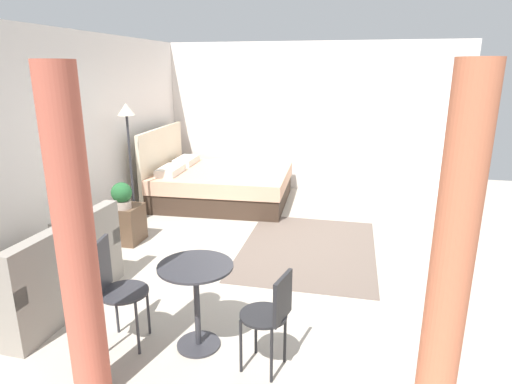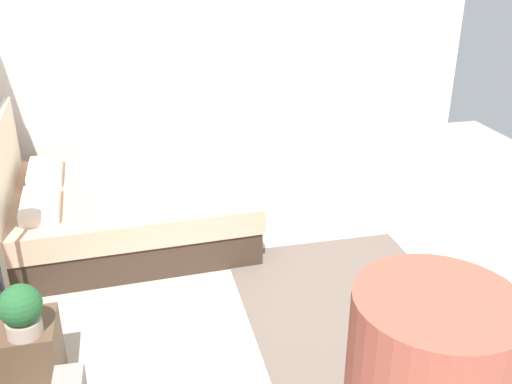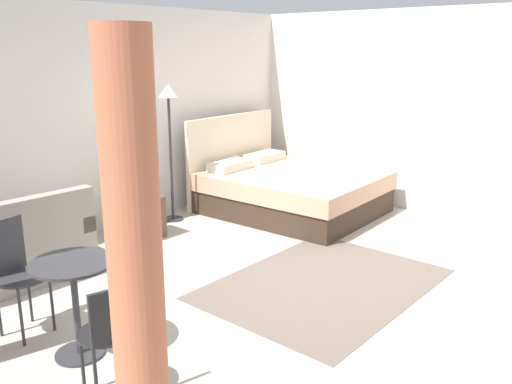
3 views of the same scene
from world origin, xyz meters
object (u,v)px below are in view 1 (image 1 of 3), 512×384
object	(u,v)px
bed	(219,184)
cafe_chair_near_couch	(272,312)
nightstand	(126,224)
balcony_table	(196,291)
couch	(47,278)
cafe_chair_near_window	(113,283)
potted_plant	(122,195)
floor_lamp	(128,131)

from	to	relation	value
bed	cafe_chair_near_couch	world-z (taller)	bed
bed	nightstand	xyz separation A→B (m)	(-2.04, 0.68, -0.06)
bed	balcony_table	bearing A→B (deg)	-165.08
couch	cafe_chair_near_window	size ratio (longest dim) A/B	1.64
bed	balcony_table	size ratio (longest dim) A/B	3.13
nightstand	cafe_chair_near_couch	xyz separation A→B (m)	(-2.13, -2.41, 0.26)
couch	cafe_chair_near_window	world-z (taller)	cafe_chair_near_window
cafe_chair_near_couch	cafe_chair_near_window	bearing A→B (deg)	87.80
potted_plant	balcony_table	distance (m)	2.54
floor_lamp	bed	bearing A→B (deg)	-35.05
bed	balcony_table	xyz separation A→B (m)	(-4.01, -1.07, 0.21)
bed	couch	xyz separation A→B (m)	(-3.73, 0.60, -0.02)
bed	floor_lamp	xyz separation A→B (m)	(-1.34, 0.94, 1.10)
couch	cafe_chair_near_couch	xyz separation A→B (m)	(-0.44, -2.33, 0.21)
potted_plant	cafe_chair_near_couch	world-z (taller)	potted_plant
bed	nightstand	world-z (taller)	bed
potted_plant	cafe_chair_near_window	distance (m)	2.23
nightstand	couch	bearing A→B (deg)	-177.09
cafe_chair_near_window	cafe_chair_near_couch	size ratio (longest dim) A/B	1.14
bed	cafe_chair_near_couch	xyz separation A→B (m)	(-4.17, -1.73, 0.20)
floor_lamp	balcony_table	world-z (taller)	floor_lamp
bed	nightstand	size ratio (longest dim) A/B	4.61
nightstand	bed	bearing A→B (deg)	-18.41
potted_plant	cafe_chair_near_window	size ratio (longest dim) A/B	0.37
nightstand	balcony_table	bearing A→B (deg)	-138.32
nightstand	potted_plant	distance (m)	0.45
couch	balcony_table	xyz separation A→B (m)	(-0.28, -1.66, 0.22)
balcony_table	cafe_chair_near_couch	bearing A→B (deg)	-103.70
potted_plant	cafe_chair_near_couch	bearing A→B (deg)	-130.42
bed	potted_plant	bearing A→B (deg)	163.22
cafe_chair_near_couch	balcony_table	bearing A→B (deg)	76.30
nightstand	cafe_chair_near_couch	world-z (taller)	cafe_chair_near_couch
floor_lamp	nightstand	bearing A→B (deg)	-160.08
potted_plant	cafe_chair_near_couch	distance (m)	3.13
cafe_chair_near_window	cafe_chair_near_couch	xyz separation A→B (m)	(-0.05, -1.35, -0.06)
potted_plant	floor_lamp	bearing A→B (deg)	19.77
couch	cafe_chair_near_window	distance (m)	1.08
couch	cafe_chair_near_couch	size ratio (longest dim) A/B	1.87
cafe_chair_near_couch	couch	bearing A→B (deg)	79.25
bed	cafe_chair_near_window	size ratio (longest dim) A/B	2.50
potted_plant	balcony_table	bearing A→B (deg)	-137.39
cafe_chair_near_window	cafe_chair_near_couch	bearing A→B (deg)	-92.20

